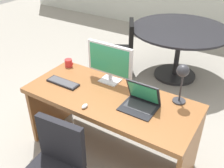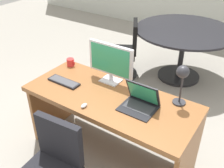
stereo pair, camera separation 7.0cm
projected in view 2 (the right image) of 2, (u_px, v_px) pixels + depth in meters
name	position (u px, v px, depth m)	size (l,w,h in m)	color
ground	(167.00, 90.00, 3.94)	(12.00, 12.00, 0.00)	gray
desk	(112.00, 110.00, 2.62)	(1.67, 0.71, 0.74)	brown
monitor	(111.00, 61.00, 2.61)	(0.50, 0.16, 0.41)	silver
laptop	(141.00, 100.00, 2.32)	(0.31, 0.27, 0.24)	black
keyboard	(64.00, 82.00, 2.70)	(0.35, 0.11, 0.02)	black
mouse	(84.00, 106.00, 2.34)	(0.04, 0.07, 0.03)	silver
desk_lamp	(182.00, 77.00, 2.23)	(0.12, 0.14, 0.40)	#2D2D33
coffee_mug	(71.00, 62.00, 2.99)	(0.11, 0.08, 0.09)	red
meeting_table	(184.00, 41.00, 3.95)	(1.46, 1.46, 0.81)	black
meeting_chair_near	(124.00, 55.00, 4.15)	(0.64, 0.63, 0.89)	black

